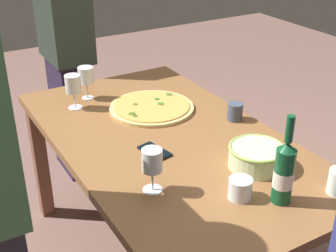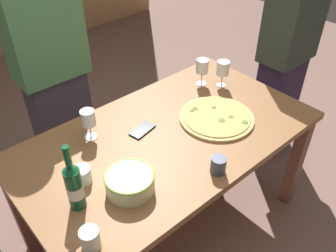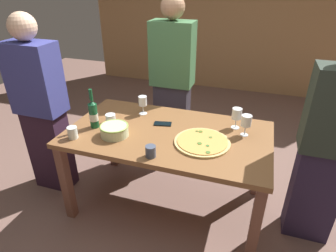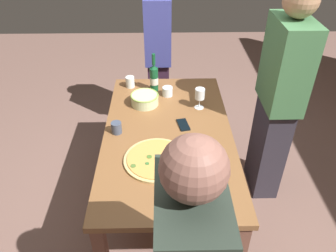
% 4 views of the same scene
% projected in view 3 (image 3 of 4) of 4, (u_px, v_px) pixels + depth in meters
% --- Properties ---
extents(ground_plane, '(8.00, 8.00, 0.00)m').
position_uv_depth(ground_plane, '(168.00, 203.00, 2.62)').
color(ground_plane, '#7A5A50').
extents(dining_table, '(1.60, 0.90, 0.75)m').
position_uv_depth(dining_table, '(168.00, 142.00, 2.31)').
color(dining_table, brown).
rests_on(dining_table, ground).
extents(brick_wall_back, '(4.75, 0.16, 2.51)m').
position_uv_depth(brick_wall_back, '(229.00, 14.00, 4.70)').
color(brick_wall_back, tan).
rests_on(brick_wall_back, ground).
extents(pizza, '(0.42, 0.42, 0.02)m').
position_uv_depth(pizza, '(202.00, 142.00, 2.11)').
color(pizza, '#D6B66E').
rests_on(pizza, dining_table).
extents(serving_bowl, '(0.22, 0.22, 0.09)m').
position_uv_depth(serving_bowl, '(114.00, 130.00, 2.20)').
color(serving_bowl, beige).
rests_on(serving_bowl, dining_table).
extents(wine_bottle, '(0.07, 0.07, 0.33)m').
position_uv_depth(wine_bottle, '(93.00, 114.00, 2.28)').
color(wine_bottle, '#124B28').
rests_on(wine_bottle, dining_table).
extents(wine_glass_near_pizza, '(0.08, 0.08, 0.17)m').
position_uv_depth(wine_glass_near_pizza, '(246.00, 122.00, 2.17)').
color(wine_glass_near_pizza, white).
rests_on(wine_glass_near_pizza, dining_table).
extents(wine_glass_by_bottle, '(0.08, 0.08, 0.17)m').
position_uv_depth(wine_glass_by_bottle, '(237.00, 114.00, 2.27)').
color(wine_glass_by_bottle, white).
rests_on(wine_glass_by_bottle, dining_table).
extents(wine_glass_far_left, '(0.07, 0.07, 0.17)m').
position_uv_depth(wine_glass_far_left, '(143.00, 102.00, 2.50)').
color(wine_glass_far_left, white).
rests_on(wine_glass_far_left, dining_table).
extents(cup_amber, '(0.07, 0.07, 0.08)m').
position_uv_depth(cup_amber, '(151.00, 151.00, 1.95)').
color(cup_amber, '#444E62').
rests_on(cup_amber, dining_table).
extents(cup_ceramic, '(0.08, 0.08, 0.08)m').
position_uv_depth(cup_ceramic, '(111.00, 119.00, 2.39)').
color(cup_ceramic, white).
rests_on(cup_ceramic, dining_table).
extents(cup_spare, '(0.07, 0.07, 0.09)m').
position_uv_depth(cup_spare, '(73.00, 133.00, 2.16)').
color(cup_spare, white).
rests_on(cup_spare, dining_table).
extents(cell_phone, '(0.16, 0.10, 0.01)m').
position_uv_depth(cell_phone, '(163.00, 124.00, 2.38)').
color(cell_phone, black).
rests_on(cell_phone, dining_table).
extents(person_host, '(0.39, 0.24, 1.59)m').
position_uv_depth(person_host, '(328.00, 147.00, 1.97)').
color(person_host, '#291F39').
rests_on(person_host, ground).
extents(person_guest_left, '(0.43, 0.24, 1.70)m').
position_uv_depth(person_guest_left, '(172.00, 82.00, 2.96)').
color(person_guest_left, '#322D38').
rests_on(person_guest_left, ground).
extents(person_guest_right, '(0.42, 0.24, 1.62)m').
position_uv_depth(person_guest_right, '(42.00, 109.00, 2.49)').
color(person_guest_right, '#321C30').
rests_on(person_guest_right, ground).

